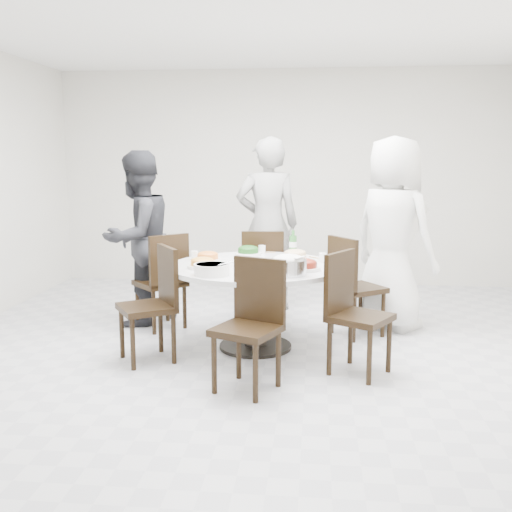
# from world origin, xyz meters

# --- Properties ---
(floor) EXTENTS (6.00, 6.00, 0.01)m
(floor) POSITION_xyz_m (0.00, 0.00, 0.00)
(floor) COLOR silver
(floor) RESTS_ON ground
(ceiling) EXTENTS (6.00, 6.00, 0.01)m
(ceiling) POSITION_xyz_m (0.00, 0.00, 2.80)
(ceiling) COLOR white
(ceiling) RESTS_ON ground
(wall_back) EXTENTS (6.00, 0.01, 2.80)m
(wall_back) POSITION_xyz_m (0.00, 3.00, 1.40)
(wall_back) COLOR silver
(wall_back) RESTS_ON ground
(wall_front) EXTENTS (6.00, 0.01, 2.80)m
(wall_front) POSITION_xyz_m (0.00, -3.00, 1.40)
(wall_front) COLOR silver
(wall_front) RESTS_ON ground
(dining_table) EXTENTS (1.50, 1.50, 0.75)m
(dining_table) POSITION_xyz_m (-0.12, 0.17, 0.38)
(dining_table) COLOR silver
(dining_table) RESTS_ON floor
(chair_ne) EXTENTS (0.58, 0.58, 0.95)m
(chair_ne) POSITION_xyz_m (0.80, 0.66, 0.47)
(chair_ne) COLOR black
(chair_ne) RESTS_ON floor
(chair_n) EXTENTS (0.46, 0.46, 0.95)m
(chair_n) POSITION_xyz_m (-0.14, 1.12, 0.47)
(chair_n) COLOR black
(chair_n) RESTS_ON floor
(chair_nw) EXTENTS (0.59, 0.59, 0.95)m
(chair_nw) POSITION_xyz_m (-1.12, 0.72, 0.47)
(chair_nw) COLOR black
(chair_nw) RESTS_ON floor
(chair_sw) EXTENTS (0.58, 0.58, 0.95)m
(chair_sw) POSITION_xyz_m (-0.98, -0.26, 0.47)
(chair_sw) COLOR black
(chair_sw) RESTS_ON floor
(chair_s) EXTENTS (0.55, 0.55, 0.95)m
(chair_s) POSITION_xyz_m (-0.09, -0.81, 0.47)
(chair_s) COLOR black
(chair_s) RESTS_ON floor
(chair_se) EXTENTS (0.58, 0.58, 0.95)m
(chair_se) POSITION_xyz_m (0.75, -0.39, 0.47)
(chair_se) COLOR black
(chair_se) RESTS_ON floor
(diner_right) EXTENTS (1.08, 1.07, 1.88)m
(diner_right) POSITION_xyz_m (1.14, 0.96, 0.94)
(diner_right) COLOR white
(diner_right) RESTS_ON floor
(diner_middle) EXTENTS (0.76, 0.56, 1.89)m
(diner_middle) POSITION_xyz_m (-0.13, 1.59, 0.95)
(diner_middle) COLOR black
(diner_middle) RESTS_ON floor
(diner_left) EXTENTS (0.97, 1.06, 1.74)m
(diner_left) POSITION_xyz_m (-1.38, 0.87, 0.87)
(diner_left) COLOR #222327
(diner_left) RESTS_ON floor
(dish_greens) EXTENTS (0.25, 0.25, 0.07)m
(dish_greens) POSITION_xyz_m (-0.24, 0.67, 0.78)
(dish_greens) COLOR white
(dish_greens) RESTS_ON dining_table
(dish_pale) EXTENTS (0.26, 0.26, 0.07)m
(dish_pale) POSITION_xyz_m (0.21, 0.48, 0.78)
(dish_pale) COLOR white
(dish_pale) RESTS_ON dining_table
(dish_orange) EXTENTS (0.24, 0.24, 0.06)m
(dish_orange) POSITION_xyz_m (-0.57, 0.30, 0.78)
(dish_orange) COLOR white
(dish_orange) RESTS_ON dining_table
(dish_redbrown) EXTENTS (0.27, 0.27, 0.07)m
(dish_redbrown) POSITION_xyz_m (0.31, -0.03, 0.78)
(dish_redbrown) COLOR white
(dish_redbrown) RESTS_ON dining_table
(dish_tofu) EXTENTS (0.26, 0.26, 0.07)m
(dish_tofu) POSITION_xyz_m (-0.55, -0.03, 0.78)
(dish_tofu) COLOR white
(dish_tofu) RESTS_ON dining_table
(rice_bowl) EXTENTS (0.29, 0.29, 0.12)m
(rice_bowl) POSITION_xyz_m (0.18, -0.25, 0.81)
(rice_bowl) COLOR silver
(rice_bowl) RESTS_ON dining_table
(soup_bowl) EXTENTS (0.29, 0.29, 0.09)m
(soup_bowl) POSITION_xyz_m (-0.42, -0.30, 0.79)
(soup_bowl) COLOR white
(soup_bowl) RESTS_ON dining_table
(beverage_bottle) EXTENTS (0.07, 0.07, 0.24)m
(beverage_bottle) POSITION_xyz_m (0.18, 0.72, 0.87)
(beverage_bottle) COLOR #2F7630
(beverage_bottle) RESTS_ON dining_table
(tea_cups) EXTENTS (0.07, 0.07, 0.08)m
(tea_cups) POSITION_xyz_m (-0.09, 0.76, 0.79)
(tea_cups) COLOR white
(tea_cups) RESTS_ON dining_table
(chopsticks) EXTENTS (0.24, 0.04, 0.01)m
(chopsticks) POSITION_xyz_m (-0.11, 0.86, 0.76)
(chopsticks) COLOR tan
(chopsticks) RESTS_ON dining_table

